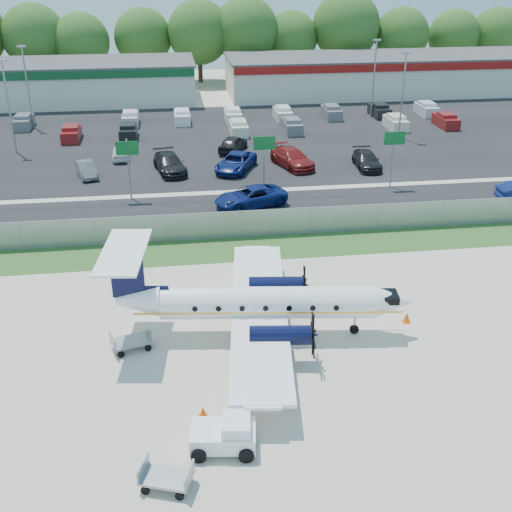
{
  "coord_description": "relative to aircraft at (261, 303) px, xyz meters",
  "views": [
    {
      "loc": [
        -4.6,
        -27.5,
        18.48
      ],
      "look_at": [
        0.0,
        6.0,
        2.3
      ],
      "focal_mm": 45.0,
      "sensor_mm": 36.0,
      "label": 1
    }
  ],
  "objects": [
    {
      "name": "far_parking_rows",
      "position": [
        0.4,
        43.8,
        -1.91
      ],
      "size": [
        56.0,
        10.0,
        1.6
      ],
      "primitive_type": null,
      "color": "gray",
      "rests_on": "ground"
    },
    {
      "name": "light_pole_sw",
      "position": [
        -19.6,
        46.8,
        3.32
      ],
      "size": [
        0.9,
        0.35,
        9.09
      ],
      "color": "gray",
      "rests_on": "ground"
    },
    {
      "name": "perimeter_fence",
      "position": [
        0.4,
        12.8,
        -0.91
      ],
      "size": [
        120.0,
        0.06,
        1.99
      ],
      "color": "gray",
      "rests_on": "ground"
    },
    {
      "name": "parked_car_e",
      "position": [
        13.93,
        27.19,
        -1.91
      ],
      "size": [
        2.34,
        5.18,
        1.47
      ],
      "primitive_type": "imported",
      "rotation": [
        0.0,
        0.0,
        -0.05
      ],
      "color": "black",
      "rests_on": "ground"
    },
    {
      "name": "parked_car_f",
      "position": [
        -9.07,
        33.13,
        -1.91
      ],
      "size": [
        1.85,
        4.09,
        1.36
      ],
      "primitive_type": "imported",
      "rotation": [
        0.0,
        0.0,
        3.2
      ],
      "color": "silver",
      "rests_on": "ground"
    },
    {
      "name": "cone_port_wing",
      "position": [
        -3.47,
        -6.33,
        -1.64
      ],
      "size": [
        0.4,
        0.4,
        0.57
      ],
      "color": "#FF5208",
      "rests_on": "ground"
    },
    {
      "name": "ground",
      "position": [
        0.4,
        -1.2,
        -1.91
      ],
      "size": [
        170.0,
        170.0,
        0.0
      ],
      "primitive_type": "plane",
      "color": "beige",
      "rests_on": "ground"
    },
    {
      "name": "parked_car_a",
      "position": [
        -11.8,
        28.17,
        -1.91
      ],
      "size": [
        2.52,
        4.37,
        1.36
      ],
      "primitive_type": "imported",
      "rotation": [
        0.0,
        0.0,
        0.28
      ],
      "color": "#595B5E",
      "rests_on": "ground"
    },
    {
      "name": "parked_car_c",
      "position": [
        1.7,
        28.05,
        -1.91
      ],
      "size": [
        4.81,
        6.32,
        1.6
      ],
      "primitive_type": "imported",
      "rotation": [
        0.0,
        0.0,
        -0.43
      ],
      "color": "navy",
      "rests_on": "ground"
    },
    {
      "name": "parking_lot",
      "position": [
        0.4,
        38.8,
        -1.9
      ],
      "size": [
        170.0,
        32.0,
        0.02
      ],
      "primitive_type": "cube",
      "color": "black",
      "rests_on": "ground"
    },
    {
      "name": "pushback_tug",
      "position": [
        -2.63,
        -8.33,
        -1.23
      ],
      "size": [
        2.83,
        2.2,
        1.43
      ],
      "color": "white",
      "rests_on": "ground"
    },
    {
      "name": "light_pole_se",
      "position": [
        20.4,
        46.8,
        3.32
      ],
      "size": [
        0.9,
        0.35,
        9.09
      ],
      "color": "gray",
      "rests_on": "ground"
    },
    {
      "name": "light_pole_nw",
      "position": [
        -19.6,
        36.8,
        3.32
      ],
      "size": [
        0.9,
        0.35,
        9.09
      ],
      "color": "gray",
      "rests_on": "ground"
    },
    {
      "name": "sign_mid",
      "position": [
        3.4,
        21.71,
        1.7
      ],
      "size": [
        1.8,
        0.26,
        5.0
      ],
      "color": "gray",
      "rests_on": "ground"
    },
    {
      "name": "grass_verge",
      "position": [
        0.4,
        10.8,
        -1.9
      ],
      "size": [
        170.0,
        4.0,
        0.02
      ],
      "primitive_type": "cube",
      "color": "#2D561E",
      "rests_on": "ground"
    },
    {
      "name": "baggage_cart_near",
      "position": [
        -6.75,
        -0.48,
        -1.42
      ],
      "size": [
        2.25,
        1.72,
        1.05
      ],
      "color": "gray",
      "rests_on": "ground"
    },
    {
      "name": "baggage_cart_far",
      "position": [
        -5.08,
        -10.15,
        -1.44
      ],
      "size": [
        2.2,
        1.73,
        1.01
      ],
      "color": "gray",
      "rests_on": "ground"
    },
    {
      "name": "tree_line",
      "position": [
        0.4,
        72.8,
        -1.91
      ],
      "size": [
        112.0,
        6.0,
        14.0
      ],
      "primitive_type": null,
      "color": "#2C5819",
      "rests_on": "ground"
    },
    {
      "name": "access_road",
      "position": [
        0.4,
        17.8,
        -1.9
      ],
      "size": [
        170.0,
        8.0,
        0.02
      ],
      "primitive_type": "cube",
      "color": "black",
      "rests_on": "ground"
    },
    {
      "name": "cone_nose",
      "position": [
        8.1,
        0.12,
        -1.63
      ],
      "size": [
        0.42,
        0.42,
        0.6
      ],
      "color": "#FF5208",
      "rests_on": "ground"
    },
    {
      "name": "light_pole_ne",
      "position": [
        20.4,
        36.8,
        3.32
      ],
      "size": [
        0.9,
        0.35,
        9.09
      ],
      "color": "gray",
      "rests_on": "ground"
    },
    {
      "name": "road_car_mid",
      "position": [
        1.88,
        18.72,
        -1.91
      ],
      "size": [
        6.32,
        4.35,
        1.61
      ],
      "primitive_type": "imported",
      "rotation": [
        0.0,
        0.0,
        -1.25
      ],
      "color": "navy",
      "rests_on": "ground"
    },
    {
      "name": "sign_right",
      "position": [
        14.4,
        21.71,
        1.7
      ],
      "size": [
        1.8,
        0.26,
        5.0
      ],
      "color": "gray",
      "rests_on": "ground"
    },
    {
      "name": "cone_starboard_wing",
      "position": [
        1.6,
        13.88,
        -1.62
      ],
      "size": [
        0.44,
        0.44,
        0.62
      ],
      "color": "#FF5208",
      "rests_on": "ground"
    },
    {
      "name": "building_east",
      "position": [
        26.4,
        60.79,
        0.72
      ],
      "size": [
        44.4,
        12.4,
        5.24
      ],
      "color": "silver",
      "rests_on": "ground"
    },
    {
      "name": "building_west",
      "position": [
        -23.6,
        60.79,
        0.72
      ],
      "size": [
        46.4,
        12.4,
        5.24
      ],
      "color": "silver",
      "rests_on": "ground"
    },
    {
      "name": "parked_car_b",
      "position": [
        -4.34,
        28.35,
        -1.91
      ],
      "size": [
        3.41,
        6.06,
        1.66
      ],
      "primitive_type": "imported",
      "rotation": [
        0.0,
        0.0,
        0.2
      ],
      "color": "black",
      "rests_on": "ground"
    },
    {
      "name": "parked_car_d",
      "position": [
        7.06,
        28.46,
        -1.91
      ],
      "size": [
        4.05,
        6.29,
        1.7
      ],
      "primitive_type": "imported",
      "rotation": [
        0.0,
        0.0,
        0.31
      ],
      "color": "maroon",
      "rests_on": "ground"
    },
    {
      "name": "parked_car_g",
      "position": [
        2.09,
        34.19,
        -1.91
      ],
      "size": [
        3.73,
        5.19,
        1.64
      ],
      "primitive_type": "imported",
      "rotation": [
        0.0,
        0.0,
        2.72
      ],
      "color": "black",
      "rests_on": "ground"
    },
    {
      "name": "sign_left",
      "position": [
        -7.6,
        21.71,
        1.7
      ],
      "size": [
        1.8,
        0.26,
        5.0
      ],
      "color": "gray",
      "rests_on": "ground"
    },
    {
      "name": "aircraft",
      "position": [
        0.0,
        0.0,
        0.0
      ],
      "size": [
        16.12,
        15.85,
        4.94
      ],
      "color": "white",
      "rests_on": "ground"
    }
  ]
}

